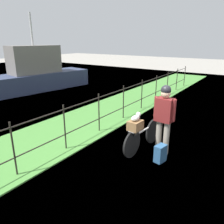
% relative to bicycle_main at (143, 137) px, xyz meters
% --- Properties ---
extents(ground_plane, '(60.00, 60.00, 0.00)m').
position_rel_bicycle_main_xyz_m(ground_plane, '(-0.39, -0.60, -0.35)').
color(ground_plane, gray).
extents(grass_strip, '(27.00, 2.40, 0.03)m').
position_rel_bicycle_main_xyz_m(grass_strip, '(-0.39, 2.46, -0.33)').
color(grass_strip, '#478438').
rests_on(grass_strip, ground).
extents(iron_fence, '(18.04, 0.04, 1.17)m').
position_rel_bicycle_main_xyz_m(iron_fence, '(-0.39, 1.60, 0.32)').
color(iron_fence, '#28231E').
rests_on(iron_fence, ground).
extents(bicycle_main, '(1.65, 0.21, 0.66)m').
position_rel_bicycle_main_xyz_m(bicycle_main, '(0.00, 0.00, 0.00)').
color(bicycle_main, black).
rests_on(bicycle_main, ground).
extents(wooden_crate, '(0.36, 0.29, 0.22)m').
position_rel_bicycle_main_xyz_m(wooden_crate, '(-0.36, 0.03, 0.42)').
color(wooden_crate, brown).
rests_on(wooden_crate, bicycle_main).
extents(terrier_dog, '(0.32, 0.16, 0.18)m').
position_rel_bicycle_main_xyz_m(terrier_dog, '(-0.33, 0.03, 0.61)').
color(terrier_dog, silver).
rests_on(terrier_dog, wooden_crate).
extents(cyclist_person, '(0.29, 0.54, 1.68)m').
position_rel_bicycle_main_xyz_m(cyclist_person, '(0.13, -0.46, 0.66)').
color(cyclist_person, gray).
rests_on(cyclist_person, ground).
extents(backpack_on_paving, '(0.31, 0.23, 0.40)m').
position_rel_bicycle_main_xyz_m(backpack_on_paving, '(-0.29, -0.60, -0.15)').
color(backpack_on_paving, '#28517A').
rests_on(backpack_on_paving, ground).
extents(moored_boat_mid, '(6.11, 2.59, 3.95)m').
position_rel_bicycle_main_xyz_m(moored_boat_mid, '(3.05, 7.97, 0.50)').
color(moored_boat_mid, '#2D3856').
rests_on(moored_boat_mid, ground).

